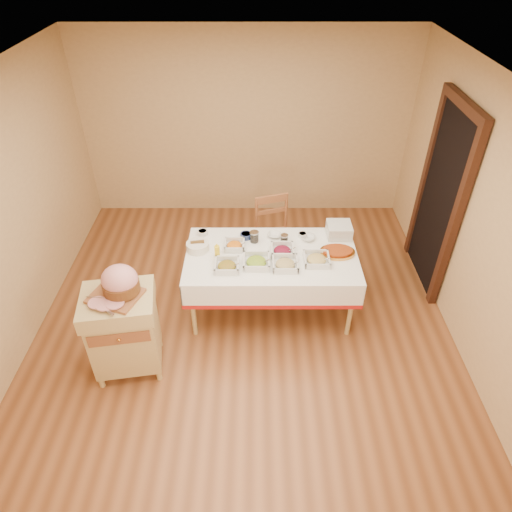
# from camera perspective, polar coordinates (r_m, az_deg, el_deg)

# --- Properties ---
(room_shell) EXTENTS (5.00, 5.00, 5.00)m
(room_shell) POSITION_cam_1_polar(r_m,az_deg,el_deg) (4.27, -1.82, 3.57)
(room_shell) COLOR brown
(room_shell) RESTS_ON ground
(doorway) EXTENTS (0.09, 1.10, 2.20)m
(doorway) POSITION_cam_1_polar(r_m,az_deg,el_deg) (5.54, 22.11, 6.86)
(doorway) COLOR black
(doorway) RESTS_ON ground
(dining_table) EXTENTS (1.82, 1.02, 0.76)m
(dining_table) POSITION_cam_1_polar(r_m,az_deg,el_deg) (4.93, 1.91, -1.30)
(dining_table) COLOR tan
(dining_table) RESTS_ON ground
(butcher_cart) EXTENTS (0.73, 0.64, 0.92)m
(butcher_cart) POSITION_cam_1_polar(r_m,az_deg,el_deg) (4.52, -16.22, -8.68)
(butcher_cart) COLOR tan
(butcher_cart) RESTS_ON ground
(dining_chair) EXTENTS (0.54, 0.53, 0.98)m
(dining_chair) POSITION_cam_1_polar(r_m,az_deg,el_deg) (5.57, 2.37, 2.60)
(dining_chair) COLOR brown
(dining_chair) RESTS_ON ground
(ham_on_board) EXTENTS (0.46, 0.44, 0.30)m
(ham_on_board) POSITION_cam_1_polar(r_m,az_deg,el_deg) (4.19, -16.71, -3.29)
(ham_on_board) COLOR brown
(ham_on_board) RESTS_ON butcher_cart
(serving_dish_a) EXTENTS (0.25, 0.25, 0.11)m
(serving_dish_a) POSITION_cam_1_polar(r_m,az_deg,el_deg) (4.63, -3.67, -1.22)
(serving_dish_a) COLOR silver
(serving_dish_a) RESTS_ON dining_table
(serving_dish_b) EXTENTS (0.27, 0.27, 0.11)m
(serving_dish_b) POSITION_cam_1_polar(r_m,az_deg,el_deg) (4.67, 0.05, -0.71)
(serving_dish_b) COLOR silver
(serving_dish_b) RESTS_ON dining_table
(serving_dish_c) EXTENTS (0.26, 0.26, 0.11)m
(serving_dish_c) POSITION_cam_1_polar(r_m,az_deg,el_deg) (4.65, 3.68, -1.01)
(serving_dish_c) COLOR silver
(serving_dish_c) RESTS_ON dining_table
(serving_dish_d) EXTENTS (0.26, 0.26, 0.10)m
(serving_dish_d) POSITION_cam_1_polar(r_m,az_deg,el_deg) (4.74, 7.59, -0.42)
(serving_dish_d) COLOR silver
(serving_dish_d) RESTS_ON dining_table
(serving_dish_e) EXTENTS (0.23, 0.22, 0.10)m
(serving_dish_e) POSITION_cam_1_polar(r_m,az_deg,el_deg) (4.91, -2.71, 1.36)
(serving_dish_e) COLOR silver
(serving_dish_e) RESTS_ON dining_table
(serving_dish_f) EXTENTS (0.25, 0.24, 0.12)m
(serving_dish_f) POSITION_cam_1_polar(r_m,az_deg,el_deg) (4.83, 3.31, 0.71)
(serving_dish_f) COLOR silver
(serving_dish_f) RESTS_ON dining_table
(small_bowl_left) EXTENTS (0.12, 0.12, 0.05)m
(small_bowl_left) POSITION_cam_1_polar(r_m,az_deg,el_deg) (5.14, -6.69, 2.95)
(small_bowl_left) COLOR silver
(small_bowl_left) RESTS_ON dining_table
(small_bowl_mid) EXTENTS (0.13, 0.13, 0.05)m
(small_bowl_mid) POSITION_cam_1_polar(r_m,az_deg,el_deg) (5.06, -1.26, 2.60)
(small_bowl_mid) COLOR navy
(small_bowl_mid) RESTS_ON dining_table
(small_bowl_right) EXTENTS (0.10, 0.10, 0.05)m
(small_bowl_right) POSITION_cam_1_polar(r_m,az_deg,el_deg) (5.10, 5.84, 2.65)
(small_bowl_right) COLOR silver
(small_bowl_right) RESTS_ON dining_table
(bowl_white_imported) EXTENTS (0.18, 0.18, 0.04)m
(bowl_white_imported) POSITION_cam_1_polar(r_m,az_deg,el_deg) (5.09, 2.28, 2.62)
(bowl_white_imported) COLOR silver
(bowl_white_imported) RESTS_ON dining_table
(bowl_small_imported) EXTENTS (0.16, 0.16, 0.05)m
(bowl_small_imported) POSITION_cam_1_polar(r_m,az_deg,el_deg) (5.06, 6.53, 2.29)
(bowl_small_imported) COLOR silver
(bowl_small_imported) RESTS_ON dining_table
(preserve_jar_left) EXTENTS (0.10, 0.10, 0.13)m
(preserve_jar_left) POSITION_cam_1_polar(r_m,az_deg,el_deg) (4.98, -0.21, 2.36)
(preserve_jar_left) COLOR silver
(preserve_jar_left) RESTS_ON dining_table
(preserve_jar_right) EXTENTS (0.09, 0.09, 0.11)m
(preserve_jar_right) POSITION_cam_1_polar(r_m,az_deg,el_deg) (4.97, 3.54, 2.07)
(preserve_jar_right) COLOR silver
(preserve_jar_right) RESTS_ON dining_table
(mustard_bottle) EXTENTS (0.06, 0.06, 0.17)m
(mustard_bottle) POSITION_cam_1_polar(r_m,az_deg,el_deg) (4.76, -4.88, 0.62)
(mustard_bottle) COLOR yellow
(mustard_bottle) RESTS_ON dining_table
(bread_basket) EXTENTS (0.24, 0.24, 0.11)m
(bread_basket) POSITION_cam_1_polar(r_m,az_deg,el_deg) (4.91, -7.30, 1.23)
(bread_basket) COLOR silver
(bread_basket) RESTS_ON dining_table
(plate_stack) EXTENTS (0.27, 0.27, 0.15)m
(plate_stack) POSITION_cam_1_polar(r_m,az_deg,el_deg) (5.15, 10.34, 3.22)
(plate_stack) COLOR silver
(plate_stack) RESTS_ON dining_table
(brass_platter) EXTENTS (0.38, 0.27, 0.05)m
(brass_platter) POSITION_cam_1_polar(r_m,az_deg,el_deg) (4.90, 10.13, 0.53)
(brass_platter) COLOR #C68837
(brass_platter) RESTS_ON dining_table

